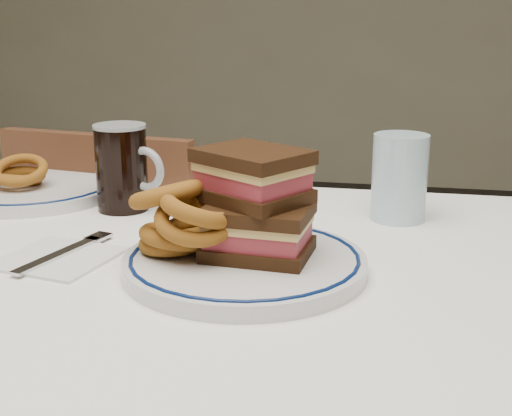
% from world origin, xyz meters
% --- Properties ---
extents(dining_table, '(1.27, 0.87, 0.75)m').
position_xyz_m(dining_table, '(0.00, 0.00, 0.64)').
color(dining_table, white).
rests_on(dining_table, floor).
extents(chair_far, '(0.44, 0.44, 0.84)m').
position_xyz_m(chair_far, '(-0.16, 0.50, 0.46)').
color(chair_far, '#4D2918').
rests_on(chair_far, floor).
extents(main_plate, '(0.29, 0.29, 0.02)m').
position_xyz_m(main_plate, '(0.18, 0.00, 0.76)').
color(main_plate, silver).
rests_on(main_plate, dining_table).
extents(reuben_sandwich, '(0.16, 0.15, 0.13)m').
position_xyz_m(reuben_sandwich, '(0.19, 0.01, 0.83)').
color(reuben_sandwich, black).
rests_on(reuben_sandwich, main_plate).
extents(onion_rings_main, '(0.14, 0.14, 0.11)m').
position_xyz_m(onion_rings_main, '(0.11, -0.00, 0.81)').
color(onion_rings_main, brown).
rests_on(onion_rings_main, main_plate).
extents(ketchup_ramekin, '(0.06, 0.06, 0.04)m').
position_xyz_m(ketchup_ramekin, '(0.15, 0.09, 0.79)').
color(ketchup_ramekin, white).
rests_on(ketchup_ramekin, main_plate).
extents(beer_mug, '(0.12, 0.08, 0.14)m').
position_xyz_m(beer_mug, '(-0.06, 0.23, 0.82)').
color(beer_mug, black).
rests_on(beer_mug, dining_table).
extents(water_glass, '(0.08, 0.08, 0.13)m').
position_xyz_m(water_glass, '(0.36, 0.26, 0.81)').
color(water_glass, silver).
rests_on(water_glass, dining_table).
extents(far_plate, '(0.28, 0.28, 0.02)m').
position_xyz_m(far_plate, '(-0.25, 0.28, 0.76)').
color(far_plate, silver).
rests_on(far_plate, dining_table).
extents(onion_rings_far, '(0.12, 0.11, 0.07)m').
position_xyz_m(onion_rings_far, '(-0.26, 0.27, 0.79)').
color(onion_rings_far, brown).
rests_on(onion_rings_far, far_plate).
extents(napkin_fork, '(0.15, 0.18, 0.01)m').
position_xyz_m(napkin_fork, '(-0.06, 0.00, 0.75)').
color(napkin_fork, silver).
rests_on(napkin_fork, dining_table).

